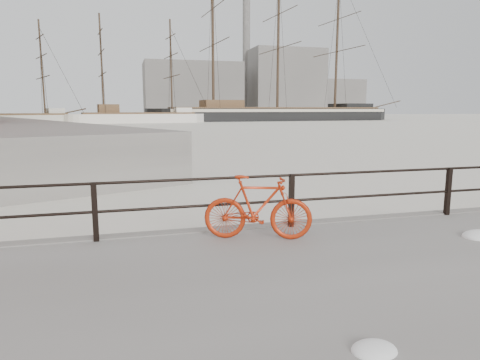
{
  "coord_description": "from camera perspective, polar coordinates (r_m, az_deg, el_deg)",
  "views": [
    {
      "loc": [
        -2.97,
        -7.46,
        2.53
      ],
      "look_at": [
        -0.55,
        1.5,
        1.0
      ],
      "focal_mm": 32.0,
      "sensor_mm": 36.0,
      "label": 1
    }
  ],
  "objects": [
    {
      "name": "guardrail",
      "position": [
        8.07,
        6.87,
        -2.73
      ],
      "size": [
        28.0,
        0.1,
        1.0
      ],
      "primitive_type": null,
      "color": "black",
      "rests_on": "promenade"
    },
    {
      "name": "industrial_west",
      "position": [
        149.38,
        -6.4,
        11.81
      ],
      "size": [
        32.0,
        18.0,
        18.0
      ],
      "primitive_type": "cube",
      "color": "gray",
      "rests_on": "ground"
    },
    {
      "name": "schooner_left",
      "position": [
        85.38,
        -28.24,
        6.58
      ],
      "size": [
        27.58,
        19.38,
        19.05
      ],
      "primitive_type": null,
      "rotation": [
        0.0,
        0.0,
        0.35
      ],
      "color": "beige",
      "rests_on": "ground"
    },
    {
      "name": "promenade",
      "position": [
        5.14,
        23.87,
        -18.81
      ],
      "size": [
        36.0,
        8.0,
        0.35
      ],
      "primitive_type": "cube",
      "color": "gray",
      "rests_on": "ground"
    },
    {
      "name": "schooner_mid",
      "position": [
        85.1,
        -13.24,
        7.43
      ],
      "size": [
        29.91,
        16.14,
        20.5
      ],
      "primitive_type": null,
      "rotation": [
        0.0,
        0.0,
        0.15
      ],
      "color": "silver",
      "rests_on": "ground"
    },
    {
      "name": "barque_black",
      "position": [
        99.0,
        4.97,
        7.89
      ],
      "size": [
        68.21,
        27.36,
        37.22
      ],
      "primitive_type": null,
      "rotation": [
        0.0,
        0.0,
        0.08
      ],
      "color": "black",
      "rests_on": "ground"
    },
    {
      "name": "industrial_east",
      "position": [
        177.12,
        12.3,
        10.62
      ],
      "size": [
        20.0,
        16.0,
        14.0
      ],
      "primitive_type": "cube",
      "color": "gray",
      "rests_on": "ground"
    },
    {
      "name": "smokestack",
      "position": [
        164.91,
        0.85,
        16.17
      ],
      "size": [
        2.8,
        2.8,
        44.0
      ],
      "primitive_type": "cylinder",
      "color": "gray",
      "rests_on": "ground"
    },
    {
      "name": "industrial_mid",
      "position": [
        163.39,
        5.83,
        12.66
      ],
      "size": [
        26.0,
        20.0,
        24.0
      ],
      "primitive_type": "cube",
      "color": "gray",
      "rests_on": "ground"
    },
    {
      "name": "bicycle",
      "position": [
        7.24,
        2.4,
        -3.67
      ],
      "size": [
        1.81,
        0.86,
        1.1
      ],
      "primitive_type": "imported",
      "rotation": [
        0.0,
        0.0,
        -0.34
      ],
      "color": "#AE270B",
      "rests_on": "promenade"
    },
    {
      "name": "ground",
      "position": [
        8.42,
        6.37,
        -8.19
      ],
      "size": [
        400.0,
        400.0,
        0.0
      ],
      "primitive_type": "plane",
      "color": "white",
      "rests_on": "ground"
    }
  ]
}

